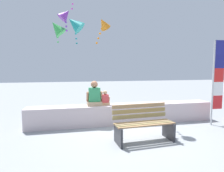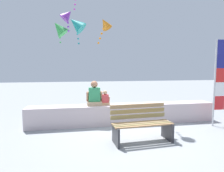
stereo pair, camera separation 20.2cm
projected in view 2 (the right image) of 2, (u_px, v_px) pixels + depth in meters
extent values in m
plane|color=gray|center=(131.00, 132.00, 5.29)|extent=(40.00, 40.00, 0.00)
cube|color=#C2B0B3|center=(124.00, 114.00, 6.09)|extent=(6.00, 0.57, 0.62)
cube|color=#99734B|center=(146.00, 126.00, 4.36)|extent=(1.46, 0.17, 0.03)
cube|color=#948453|center=(144.00, 125.00, 4.47)|extent=(1.46, 0.17, 0.03)
cube|color=#947A57|center=(142.00, 123.00, 4.58)|extent=(1.46, 0.17, 0.03)
cube|color=#A07D4C|center=(140.00, 122.00, 4.69)|extent=(1.46, 0.17, 0.03)
cube|color=#958250|center=(138.00, 116.00, 4.78)|extent=(1.46, 0.15, 0.10)
cube|color=#9A7F49|center=(138.00, 111.00, 4.79)|extent=(1.46, 0.15, 0.10)
cube|color=#9D7B55|center=(138.00, 106.00, 4.80)|extent=(1.46, 0.15, 0.10)
cube|color=#2D2D33|center=(116.00, 135.00, 4.38)|extent=(0.09, 0.53, 0.45)
cube|color=#2D2D33|center=(167.00, 131.00, 4.71)|extent=(0.09, 0.53, 0.45)
cube|color=tan|center=(94.00, 103.00, 5.91)|extent=(0.45, 0.37, 0.12)
cube|color=#2F8D59|center=(94.00, 95.00, 5.89)|extent=(0.35, 0.23, 0.43)
cylinder|color=#A26B4C|center=(87.00, 96.00, 5.83)|extent=(0.07, 0.17, 0.31)
cylinder|color=#A26B4C|center=(101.00, 96.00, 5.91)|extent=(0.07, 0.17, 0.31)
sphere|color=#A26B4C|center=(94.00, 84.00, 5.86)|extent=(0.22, 0.22, 0.22)
cube|color=tan|center=(105.00, 104.00, 5.98)|extent=(0.27, 0.22, 0.07)
cube|color=#CF4145|center=(105.00, 98.00, 5.96)|extent=(0.21, 0.13, 0.26)
cylinder|color=tan|center=(101.00, 100.00, 5.93)|extent=(0.04, 0.10, 0.19)
cylinder|color=tan|center=(109.00, 99.00, 5.97)|extent=(0.04, 0.10, 0.19)
sphere|color=tan|center=(105.00, 92.00, 5.94)|extent=(0.13, 0.13, 0.13)
cylinder|color=#B7B7BC|center=(215.00, 84.00, 5.72)|extent=(0.05, 0.05, 2.64)
cube|color=red|center=(219.00, 103.00, 5.81)|extent=(0.34, 0.02, 0.43)
cube|color=white|center=(220.00, 89.00, 5.77)|extent=(0.34, 0.02, 0.43)
cube|color=red|center=(221.00, 75.00, 5.73)|extent=(0.34, 0.02, 0.43)
cube|color=navy|center=(222.00, 61.00, 5.69)|extent=(0.34, 0.02, 0.43)
cube|color=navy|center=(222.00, 47.00, 5.65)|extent=(0.34, 0.02, 0.43)
cone|color=teal|center=(76.00, 24.00, 7.53)|extent=(0.90, 0.71, 0.79)
sphere|color=teal|center=(77.00, 29.00, 7.65)|extent=(0.08, 0.08, 0.08)
sphere|color=teal|center=(78.00, 34.00, 7.77)|extent=(0.08, 0.08, 0.08)
sphere|color=teal|center=(78.00, 39.00, 7.88)|extent=(0.08, 0.08, 0.08)
sphere|color=teal|center=(79.00, 43.00, 8.00)|extent=(0.08, 0.08, 0.08)
cone|color=purple|center=(67.00, 15.00, 7.83)|extent=(0.68, 0.53, 0.63)
sphere|color=purple|center=(68.00, 19.00, 7.76)|extent=(0.08, 0.08, 0.08)
sphere|color=purple|center=(68.00, 23.00, 7.68)|extent=(0.08, 0.08, 0.08)
sphere|color=purple|center=(68.00, 27.00, 7.60)|extent=(0.08, 0.08, 0.08)
sphere|color=purple|center=(69.00, 31.00, 7.52)|extent=(0.08, 0.08, 0.08)
cone|color=green|center=(59.00, 28.00, 7.82)|extent=(0.78, 0.55, 0.77)
sphere|color=#44A65A|center=(60.00, 33.00, 7.93)|extent=(0.08, 0.08, 0.08)
sphere|color=#44A65A|center=(60.00, 38.00, 8.05)|extent=(0.08, 0.08, 0.08)
sphere|color=#44A65A|center=(60.00, 42.00, 8.17)|extent=(0.08, 0.08, 0.08)
cone|color=orange|center=(105.00, 24.00, 7.46)|extent=(0.71, 0.68, 0.59)
sphere|color=orange|center=(103.00, 29.00, 7.55)|extent=(0.08, 0.08, 0.08)
sphere|color=orange|center=(102.00, 34.00, 7.63)|extent=(0.08, 0.08, 0.08)
sphere|color=orange|center=(100.00, 38.00, 7.72)|extent=(0.08, 0.08, 0.08)
sphere|color=orange|center=(98.00, 43.00, 7.80)|extent=(0.08, 0.08, 0.08)
sphere|color=#D036B4|center=(75.00, 0.00, 8.32)|extent=(0.08, 0.08, 0.08)
sphere|color=#D036B4|center=(75.00, 4.00, 8.42)|extent=(0.08, 0.08, 0.08)
sphere|color=#D036B4|center=(74.00, 9.00, 8.53)|extent=(0.08, 0.08, 0.08)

